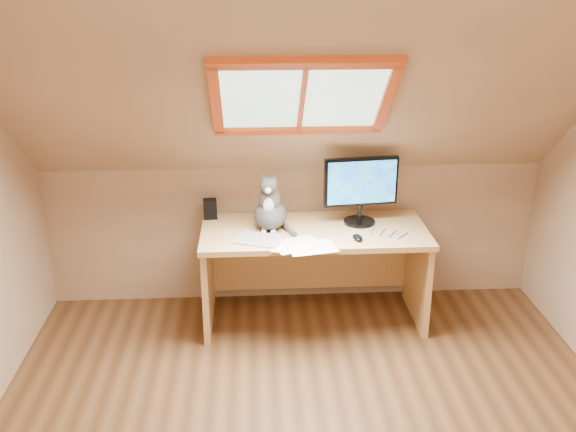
{
  "coord_description": "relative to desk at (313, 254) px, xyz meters",
  "views": [
    {
      "loc": [
        -0.29,
        -2.52,
        2.31
      ],
      "look_at": [
        -0.08,
        1.0,
        0.93
      ],
      "focal_mm": 40.0,
      "sensor_mm": 36.0,
      "label": 1
    }
  ],
  "objects": [
    {
      "name": "room_shell",
      "position": [
        -0.12,
        -1.54,
        0.96
      ],
      "size": [
        3.52,
        3.52,
        2.41
      ],
      "color": "tan",
      "rests_on": "ground"
    },
    {
      "name": "desk",
      "position": [
        0.0,
        0.0,
        0.0
      ],
      "size": [
        1.5,
        0.65,
        0.68
      ],
      "color": "tan",
      "rests_on": "ground"
    },
    {
      "name": "monitor",
      "position": [
        0.31,
        0.02,
        0.48
      ],
      "size": [
        0.5,
        0.21,
        0.46
      ],
      "color": "black",
      "rests_on": "desk"
    },
    {
      "name": "cat",
      "position": [
        -0.29,
        -0.04,
        0.36
      ],
      "size": [
        0.25,
        0.29,
        0.4
      ],
      "color": "#494541",
      "rests_on": "desk"
    },
    {
      "name": "desk_speaker",
      "position": [
        -0.7,
        0.18,
        0.28
      ],
      "size": [
        0.1,
        0.1,
        0.13
      ],
      "primitive_type": "cube",
      "rotation": [
        0.0,
        0.0,
        0.1
      ],
      "color": "black",
      "rests_on": "desk"
    },
    {
      "name": "graphics_tablet",
      "position": [
        -0.37,
        -0.23,
        0.22
      ],
      "size": [
        0.34,
        0.29,
        0.01
      ],
      "primitive_type": "cube",
      "rotation": [
        0.0,
        0.0,
        -0.36
      ],
      "color": "#B2B2B7",
      "rests_on": "desk"
    },
    {
      "name": "mouse",
      "position": [
        0.26,
        -0.26,
        0.23
      ],
      "size": [
        0.08,
        0.11,
        0.03
      ],
      "primitive_type": "ellipsoid",
      "rotation": [
        0.0,
        0.0,
        0.19
      ],
      "color": "black",
      "rests_on": "desk"
    },
    {
      "name": "papers",
      "position": [
        -0.11,
        -0.33,
        0.22
      ],
      "size": [
        0.35,
        0.3,
        0.01
      ],
      "color": "white",
      "rests_on": "desk"
    },
    {
      "name": "cables",
      "position": [
        0.37,
        -0.18,
        0.22
      ],
      "size": [
        0.51,
        0.26,
        0.01
      ],
      "color": "silver",
      "rests_on": "desk"
    }
  ]
}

